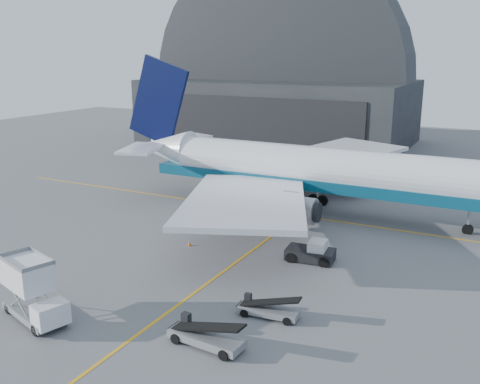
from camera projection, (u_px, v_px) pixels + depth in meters
The scene contains 9 objects.
ground at pixel (206, 285), 41.36m from camera, with size 200.00×200.00×0.00m, color #565659.
taxi_lines at pixel (272, 236), 52.24m from camera, with size 80.00×42.12×0.02m.
hangar at pixel (279, 93), 104.44m from camera, with size 50.00×28.30×28.00m.
airliner at pixel (309, 170), 58.93m from camera, with size 48.96×47.48×17.18m.
catering_truck at pixel (32, 291), 35.61m from camera, with size 6.22×3.81×4.02m.
pushback_tug at pixel (312, 253), 45.93m from camera, with size 4.31×2.80×1.89m.
belt_loader_a at pixel (206, 336), 32.70m from camera, with size 5.24×2.11×1.98m.
belt_loader_b at pixel (268, 309), 36.30m from camera, with size 4.48×1.89×1.68m.
traffic_cone at pixel (189, 243), 49.55m from camera, with size 0.31×0.31×0.45m.
Camera 1 is at (19.84, -32.67, 17.55)m, focal length 40.00 mm.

